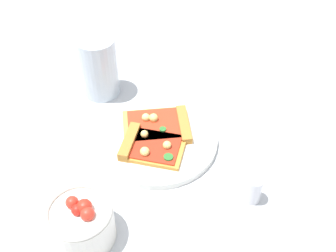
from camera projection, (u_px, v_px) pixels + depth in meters
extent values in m
plane|color=silver|center=(151.00, 134.00, 0.86)|extent=(2.40, 2.40, 0.00)
cylinder|color=silver|center=(158.00, 139.00, 0.84)|extent=(0.24, 0.24, 0.01)
cube|color=gold|center=(153.00, 148.00, 0.81)|extent=(0.14, 0.14, 0.01)
cube|color=#B77A33|center=(129.00, 142.00, 0.82)|extent=(0.08, 0.08, 0.02)
cube|color=#B22D19|center=(153.00, 146.00, 0.81)|extent=(0.12, 0.13, 0.00)
sphere|color=#EAD172|center=(165.00, 146.00, 0.80)|extent=(0.02, 0.02, 0.02)
sphere|color=#EAD172|center=(145.00, 152.00, 0.79)|extent=(0.02, 0.02, 0.02)
sphere|color=#EAD172|center=(144.00, 134.00, 0.82)|extent=(0.02, 0.02, 0.02)
cylinder|color=#2D722D|center=(168.00, 157.00, 0.78)|extent=(0.02, 0.02, 0.00)
cube|color=gold|center=(157.00, 128.00, 0.85)|extent=(0.14, 0.16, 0.01)
cube|color=#B77A33|center=(184.00, 124.00, 0.85)|extent=(0.10, 0.06, 0.01)
cube|color=red|center=(157.00, 126.00, 0.85)|extent=(0.12, 0.14, 0.00)
cylinder|color=#2D722D|center=(163.00, 129.00, 0.84)|extent=(0.01, 0.01, 0.00)
sphere|color=#F2D87F|center=(144.00, 118.00, 0.85)|extent=(0.02, 0.02, 0.02)
sphere|color=#EAD172|center=(154.00, 118.00, 0.85)|extent=(0.02, 0.02, 0.02)
cylinder|color=white|center=(81.00, 224.00, 0.67)|extent=(0.11, 0.11, 0.07)
torus|color=white|center=(78.00, 211.00, 0.65)|extent=(0.11, 0.11, 0.01)
sphere|color=red|center=(77.00, 210.00, 0.65)|extent=(0.02, 0.02, 0.02)
sphere|color=red|center=(87.00, 214.00, 0.64)|extent=(0.02, 0.02, 0.02)
sphere|color=red|center=(72.00, 202.00, 0.65)|extent=(0.02, 0.02, 0.02)
sphere|color=red|center=(84.00, 207.00, 0.65)|extent=(0.02, 0.02, 0.02)
cylinder|color=silver|center=(99.00, 67.00, 0.91)|extent=(0.08, 0.08, 0.14)
cylinder|color=#592D0F|center=(99.00, 68.00, 0.91)|extent=(0.07, 0.07, 0.12)
cube|color=white|center=(88.00, 47.00, 0.88)|extent=(0.02, 0.02, 0.02)
cube|color=white|center=(102.00, 50.00, 0.87)|extent=(0.03, 0.03, 0.02)
cube|color=silver|center=(233.00, 62.00, 1.04)|extent=(0.18, 0.16, 0.00)
cylinder|color=silver|center=(253.00, 189.00, 0.73)|extent=(0.03, 0.03, 0.06)
cone|color=silver|center=(256.00, 177.00, 0.71)|extent=(0.03, 0.03, 0.01)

